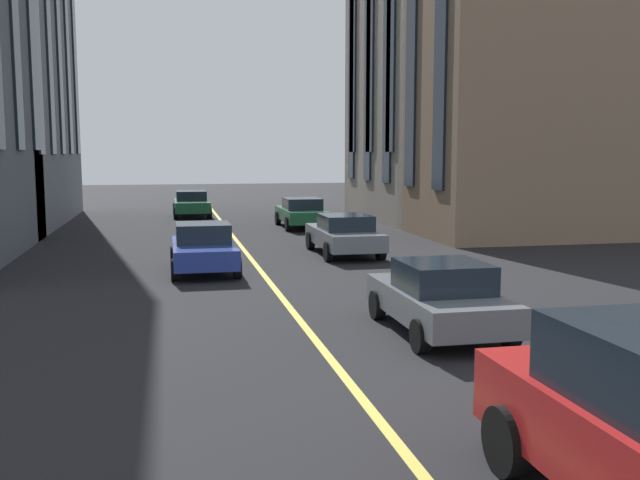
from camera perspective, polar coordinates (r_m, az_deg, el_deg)
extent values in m
cube|color=#D8C64C|center=(18.31, -3.77, -3.79)|extent=(80.00, 0.16, 0.01)
cube|color=slate|center=(13.85, 9.52, -5.01)|extent=(3.90, 1.75, 0.55)
cube|color=#19232D|center=(13.57, 9.87, -2.91)|extent=(1.64, 1.54, 0.55)
cylinder|color=black|center=(14.82, 4.62, -5.22)|extent=(0.60, 0.21, 0.60)
cylinder|color=black|center=(15.38, 10.65, -4.87)|extent=(0.60, 0.21, 0.60)
cylinder|color=black|center=(12.45, 8.07, -7.66)|extent=(0.60, 0.21, 0.60)
cylinder|color=black|center=(13.11, 15.03, -7.08)|extent=(0.60, 0.21, 0.60)
cylinder|color=black|center=(8.14, 14.86, -15.35)|extent=(0.76, 0.27, 0.76)
cube|color=navy|center=(20.76, -9.33, -0.98)|extent=(3.90, 1.75, 0.55)
cube|color=#19232D|center=(20.88, -9.39, 0.59)|extent=(1.64, 1.54, 0.55)
cylinder|color=black|center=(19.59, -6.67, -2.23)|extent=(0.60, 0.21, 0.60)
cylinder|color=black|center=(19.50, -11.59, -2.36)|extent=(0.60, 0.21, 0.60)
cylinder|color=black|center=(22.12, -7.31, -1.16)|extent=(0.60, 0.21, 0.60)
cylinder|color=black|center=(22.05, -11.67, -1.28)|extent=(0.60, 0.21, 0.60)
cube|color=#1E6038|center=(32.58, -1.51, 2.06)|extent=(4.40, 1.80, 0.55)
cube|color=#19232D|center=(32.32, -1.44, 2.95)|extent=(1.85, 1.58, 0.50)
cylinder|color=black|center=(33.89, -3.40, 1.77)|extent=(0.64, 0.22, 0.64)
cylinder|color=black|center=(34.19, -0.54, 1.83)|extent=(0.64, 0.22, 0.64)
cylinder|color=black|center=(31.03, -2.58, 1.29)|extent=(0.64, 0.22, 0.64)
cylinder|color=black|center=(31.36, 0.53, 1.36)|extent=(0.64, 0.22, 0.64)
cube|color=#1E6038|center=(38.79, -10.29, 2.75)|extent=(4.40, 1.80, 0.55)
cube|color=#19232D|center=(38.97, -10.32, 3.55)|extent=(1.85, 1.58, 0.50)
cylinder|color=black|center=(37.40, -8.88, 2.20)|extent=(0.64, 0.22, 0.64)
cylinder|color=black|center=(37.34, -11.53, 2.14)|extent=(0.64, 0.22, 0.64)
cylinder|color=black|center=(40.29, -9.12, 2.54)|extent=(0.64, 0.22, 0.64)
cylinder|color=black|center=(40.24, -11.58, 2.48)|extent=(0.64, 0.22, 0.64)
cube|color=slate|center=(23.99, 1.93, 0.24)|extent=(4.40, 1.80, 0.55)
cube|color=#19232D|center=(23.72, 2.06, 1.44)|extent=(1.85, 1.58, 0.50)
cylinder|color=black|center=(25.24, -0.78, -0.04)|extent=(0.64, 0.22, 0.64)
cylinder|color=black|center=(25.63, 3.01, 0.06)|extent=(0.64, 0.22, 0.64)
cylinder|color=black|center=(22.42, 0.68, -0.94)|extent=(0.64, 0.22, 0.64)
cylinder|color=black|center=(22.86, 4.91, -0.81)|extent=(0.64, 0.22, 0.64)
cube|color=#846B51|center=(35.96, 15.00, 12.84)|extent=(16.28, 12.10, 14.40)
cube|color=#19232D|center=(27.61, 9.69, 15.40)|extent=(1.10, 0.10, 10.95)
cube|color=#19232D|center=(30.63, 7.35, 14.61)|extent=(1.10, 0.10, 10.95)
cube|color=#19232D|center=(33.70, 5.45, 13.94)|extent=(1.10, 0.10, 10.95)
cube|color=#19232D|center=(36.79, 3.88, 13.37)|extent=(1.10, 0.10, 10.95)
cube|color=#19232D|center=(39.92, 2.56, 12.89)|extent=(1.10, 0.10, 10.95)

